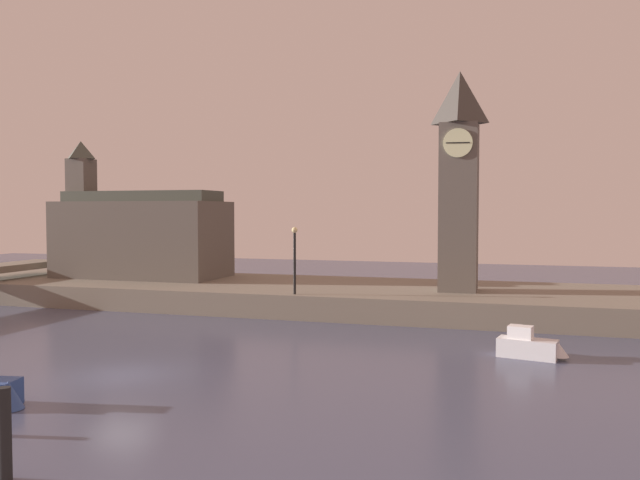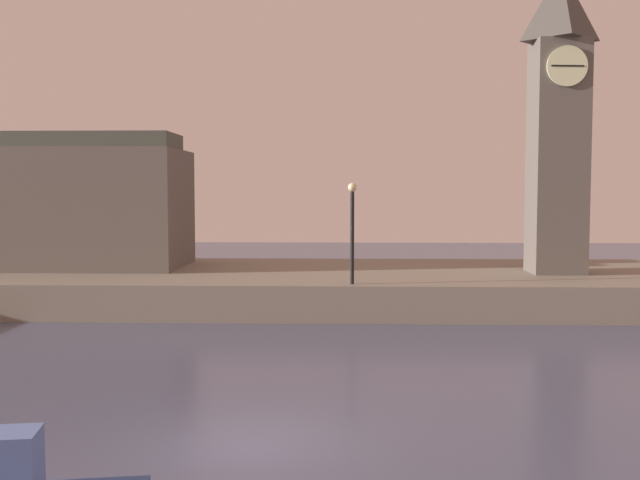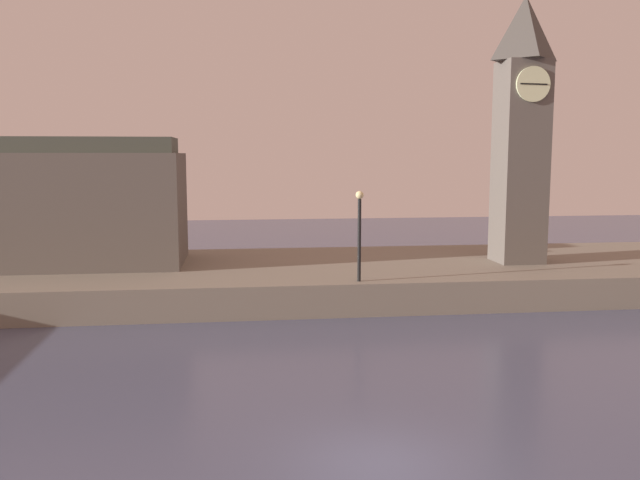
{
  "view_description": "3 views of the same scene",
  "coord_description": "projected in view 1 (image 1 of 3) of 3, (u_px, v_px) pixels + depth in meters",
  "views": [
    {
      "loc": [
        14.8,
        -21.79,
        6.53
      ],
      "look_at": [
        3.91,
        14.61,
        4.83
      ],
      "focal_mm": 35.83,
      "sensor_mm": 36.0,
      "label": 1
    },
    {
      "loc": [
        1.88,
        -15.19,
        5.3
      ],
      "look_at": [
        0.85,
        17.97,
        3.07
      ],
      "focal_mm": 41.79,
      "sensor_mm": 36.0,
      "label": 2
    },
    {
      "loc": [
        -3.15,
        -14.34,
        7.18
      ],
      "look_at": [
        0.84,
        17.73,
        3.03
      ],
      "focal_mm": 37.23,
      "sensor_mm": 36.0,
      "label": 3
    }
  ],
  "objects": [
    {
      "name": "ground_plane",
      "position": [
        121.0,
        376.0,
        25.39
      ],
      "size": [
        120.0,
        120.0,
        0.0
      ],
      "primitive_type": "plane",
      "color": "#474C66"
    },
    {
      "name": "mooring_post_right",
      "position": [
        5.0,
        434.0,
        15.43
      ],
      "size": [
        0.32,
        0.32,
        2.29
      ],
      "primitive_type": "cylinder",
      "color": "#242424",
      "rests_on": "ground"
    },
    {
      "name": "parliament_hall",
      "position": [
        139.0,
        234.0,
        49.18
      ],
      "size": [
        12.72,
        6.11,
        10.58
      ],
      "color": "#5B544C",
      "rests_on": "far_embankment"
    },
    {
      "name": "streetlamp",
      "position": [
        295.0,
        253.0,
        38.7
      ],
      "size": [
        0.36,
        0.36,
        4.09
      ],
      "color": "black",
      "rests_on": "far_embankment"
    },
    {
      "name": "boat_ferry_white",
      "position": [
        532.0,
        346.0,
        28.41
      ],
      "size": [
        3.19,
        1.55,
        1.42
      ],
      "color": "silver",
      "rests_on": "ground"
    },
    {
      "name": "clock_tower",
      "position": [
        459.0,
        178.0,
        40.07
      ],
      "size": [
        2.56,
        2.6,
        13.8
      ],
      "color": "#5B544C",
      "rests_on": "far_embankment"
    },
    {
      "name": "far_embankment",
      "position": [
        288.0,
        294.0,
        44.5
      ],
      "size": [
        70.0,
        12.0,
        1.5
      ],
      "primitive_type": "cube",
      "color": "slate",
      "rests_on": "ground"
    }
  ]
}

